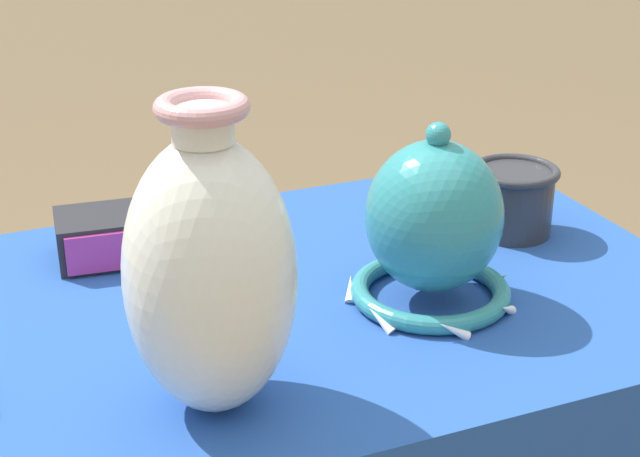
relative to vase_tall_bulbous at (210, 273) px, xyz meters
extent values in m
cylinder|color=olive|center=(0.58, 0.44, -0.54)|extent=(0.04, 0.04, 0.72)
cube|color=olive|center=(0.11, 0.19, -0.16)|extent=(1.04, 0.61, 0.03)
cube|color=#234C9E|center=(0.11, 0.19, -0.15)|extent=(1.06, 0.63, 0.01)
ellipsoid|color=white|center=(0.00, 0.00, 0.00)|extent=(0.16, 0.16, 0.28)
cylinder|color=white|center=(0.00, 0.00, 0.14)|extent=(0.06, 0.06, 0.03)
torus|color=#D19399|center=(0.00, 0.00, 0.16)|extent=(0.08, 0.08, 0.02)
torus|color=teal|center=(0.30, 0.11, -0.13)|extent=(0.19, 0.19, 0.02)
ellipsoid|color=teal|center=(0.30, 0.11, -0.04)|extent=(0.16, 0.16, 0.18)
sphere|color=teal|center=(0.30, 0.11, 0.06)|extent=(0.03, 0.03, 0.03)
cone|color=white|center=(0.39, 0.11, -0.13)|extent=(0.01, 0.04, 0.03)
cone|color=white|center=(0.36, 0.19, -0.13)|extent=(0.04, 0.03, 0.03)
cone|color=white|center=(0.28, 0.21, -0.13)|extent=(0.04, 0.02, 0.03)
cone|color=white|center=(0.21, 0.15, -0.13)|extent=(0.03, 0.04, 0.03)
cone|color=white|center=(0.21, 0.07, -0.13)|extent=(0.03, 0.04, 0.03)
cone|color=white|center=(0.28, 0.02, -0.13)|extent=(0.04, 0.02, 0.03)
cone|color=white|center=(0.36, 0.04, -0.13)|extent=(0.04, 0.03, 0.03)
cube|color=#232328|center=(-0.03, 0.37, -0.11)|extent=(0.14, 0.11, 0.06)
cube|color=#B23384|center=(-0.03, 0.32, -0.11)|extent=(0.12, 0.02, 0.05)
cylinder|color=#2D2D33|center=(0.49, 0.24, -0.10)|extent=(0.11, 0.11, 0.09)
torus|color=#2D2D33|center=(0.49, 0.24, -0.05)|extent=(0.12, 0.12, 0.01)
camera|label=1|loc=(-0.22, -0.79, 0.40)|focal=55.00mm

